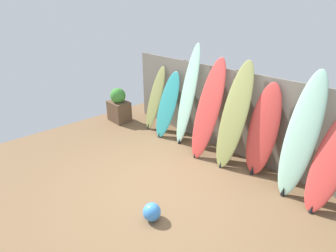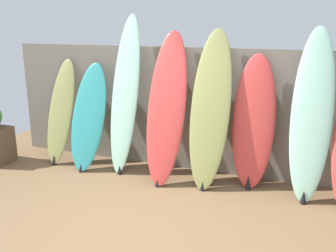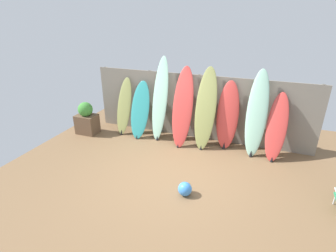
{
  "view_description": "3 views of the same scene",
  "coord_description": "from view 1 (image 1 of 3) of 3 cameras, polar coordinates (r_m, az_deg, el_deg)",
  "views": [
    {
      "loc": [
        2.85,
        -2.48,
        2.93
      ],
      "look_at": [
        -0.45,
        0.56,
        0.89
      ],
      "focal_mm": 28.0,
      "sensor_mm": 36.0,
      "label": 1
    },
    {
      "loc": [
        1.49,
        -3.07,
        2.12
      ],
      "look_at": [
        0.08,
        0.62,
        1.03
      ],
      "focal_mm": 40.0,
      "sensor_mm": 36.0,
      "label": 2
    },
    {
      "loc": [
        1.63,
        -4.63,
        3.31
      ],
      "look_at": [
        -0.37,
        0.64,
        0.84
      ],
      "focal_mm": 28.0,
      "sensor_mm": 36.0,
      "label": 3
    }
  ],
  "objects": [
    {
      "name": "planter_box",
      "position": [
        7.4,
        -10.66,
        4.26
      ],
      "size": [
        0.59,
        0.44,
        0.95
      ],
      "color": "brown",
      "rests_on": "ground"
    },
    {
      "name": "surfboard_olive_0",
      "position": [
        6.79,
        -2.82,
        5.93
      ],
      "size": [
        0.44,
        0.62,
        1.59
      ],
      "color": "olive",
      "rests_on": "ground"
    },
    {
      "name": "surfboard_red_5",
      "position": [
        5.09,
        19.93,
        -1.0
      ],
      "size": [
        0.56,
        0.43,
        1.76
      ],
      "color": "#D13D38",
      "rests_on": "ground"
    },
    {
      "name": "surfboard_olive_4",
      "position": [
        5.17,
        14.16,
        2.01
      ],
      "size": [
        0.53,
        0.67,
        2.07
      ],
      "color": "olive",
      "rests_on": "ground"
    },
    {
      "name": "surfboard_red_3",
      "position": [
        5.46,
        8.72,
        3.59
      ],
      "size": [
        0.58,
        0.83,
        2.05
      ],
      "color": "#D13D38",
      "rests_on": "ground"
    },
    {
      "name": "surfboard_teal_1",
      "position": [
        6.35,
        -0.14,
        4.54
      ],
      "size": [
        0.55,
        0.66,
        1.56
      ],
      "color": "teal",
      "rests_on": "ground"
    },
    {
      "name": "beach_ball",
      "position": [
        4.14,
        -3.54,
        -18.15
      ],
      "size": [
        0.27,
        0.27,
        0.27
      ],
      "primitive_type": "sphere",
      "color": "#3F8CE5",
      "rests_on": "ground"
    },
    {
      "name": "surfboard_seafoam_6",
      "position": [
        4.71,
        26.98,
        -2.09
      ],
      "size": [
        0.48,
        0.58,
        2.11
      ],
      "color": "#9ED6BC",
      "rests_on": "ground"
    },
    {
      "name": "surfboard_seafoam_2",
      "position": [
        5.92,
        4.31,
        6.53
      ],
      "size": [
        0.51,
        0.61,
        2.26
      ],
      "color": "#9ED6BC",
      "rests_on": "ground"
    },
    {
      "name": "surfboard_red_7",
      "position": [
        4.68,
        31.75,
        -6.92
      ],
      "size": [
        0.5,
        0.71,
        1.59
      ],
      "color": "#D13D38",
      "rests_on": "ground"
    },
    {
      "name": "ground",
      "position": [
        4.79,
        -1.34,
        -13.36
      ],
      "size": [
        7.68,
        7.68,
        0.0
      ],
      "primitive_type": "plane",
      "color": "brown"
    },
    {
      "name": "fence_back",
      "position": [
        5.69,
        13.92,
        2.78
      ],
      "size": [
        6.08,
        0.11,
        1.8
      ],
      "color": "gray",
      "rests_on": "ground"
    }
  ]
}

